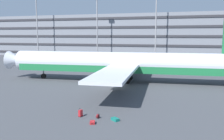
% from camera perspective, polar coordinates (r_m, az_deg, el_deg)
% --- Properties ---
extents(ground_plane, '(600.00, 600.00, 0.00)m').
position_cam_1_polar(ground_plane, '(37.58, 0.07, -3.70)').
color(ground_plane, '#424449').
extents(terminal_structure, '(130.57, 17.03, 14.50)m').
position_cam_1_polar(terminal_structure, '(87.68, 10.26, 7.64)').
color(terminal_structure, slate).
rests_on(terminal_structure, ground_plane).
extents(airliner, '(41.77, 34.02, 10.00)m').
position_cam_1_polar(airliner, '(40.60, 2.51, 1.46)').
color(airliner, silver).
rests_on(airliner, ground_plane).
extents(light_mast_far_left, '(1.80, 0.50, 24.75)m').
position_cam_1_polar(light_mast_far_left, '(87.52, -16.88, 11.93)').
color(light_mast_far_left, gray).
rests_on(light_mast_far_left, ground_plane).
extents(light_mast_left, '(1.80, 0.50, 18.90)m').
position_cam_1_polar(light_mast_left, '(77.54, -3.43, 10.57)').
color(light_mast_left, gray).
rests_on(light_mast_left, ground_plane).
extents(light_mast_center_left, '(1.80, 0.50, 25.01)m').
position_cam_1_polar(light_mast_center_left, '(73.38, 10.09, 13.06)').
color(light_mast_center_left, gray).
rests_on(light_mast_center_left, ground_plane).
extents(suitcase_red, '(0.58, 0.70, 0.22)m').
position_cam_1_polar(suitcase_red, '(22.14, -4.51, -11.87)').
color(suitcase_red, '#B21E23').
rests_on(suitcase_red, ground_plane).
extents(suitcase_small, '(0.87, 0.81, 0.24)m').
position_cam_1_polar(suitcase_small, '(22.79, 0.73, -11.23)').
color(suitcase_small, '#147266').
rests_on(suitcase_small, ground_plane).
extents(suitcase_black, '(0.30, 0.44, 0.81)m').
position_cam_1_polar(suitcase_black, '(23.96, -7.23, -9.74)').
color(suitcase_black, '#B21E23').
rests_on(suitcase_black, ground_plane).
extents(backpack_orange, '(0.37, 0.43, 0.48)m').
position_cam_1_polar(backpack_orange, '(23.40, -3.31, -10.50)').
color(backpack_orange, maroon).
rests_on(backpack_orange, ground_plane).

